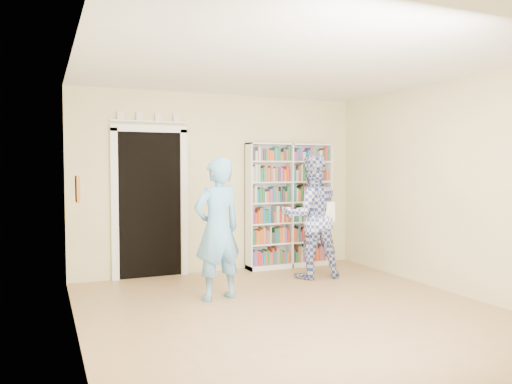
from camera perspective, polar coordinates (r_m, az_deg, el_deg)
floor at (r=5.60m, az=4.85°, el=-13.77°), size 5.00×5.00×0.00m
ceiling at (r=5.47m, az=4.98°, el=14.42°), size 5.00×5.00×0.00m
wall_back at (r=7.66m, az=-3.98°, el=1.01°), size 4.50×0.00×4.50m
wall_left at (r=4.74m, az=-19.80°, el=-0.39°), size 0.00×5.00×5.00m
wall_right at (r=6.73m, az=22.03°, el=0.52°), size 0.00×5.00×5.00m
bookshelf at (r=7.97m, az=3.82°, el=-1.47°), size 1.43×0.27×1.97m
doorway at (r=7.36m, az=-12.02°, el=-0.46°), size 1.10×0.08×2.43m
wall_art at (r=4.94m, az=-19.72°, el=0.33°), size 0.03×0.25×0.25m
man_blue at (r=6.03m, az=-4.43°, el=-4.24°), size 0.70×0.53×1.71m
man_plaid at (r=7.24m, az=6.36°, el=-2.79°), size 0.97×0.81×1.77m
paper_sheet at (r=7.10m, az=8.23°, el=-2.28°), size 0.20×0.06×0.29m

